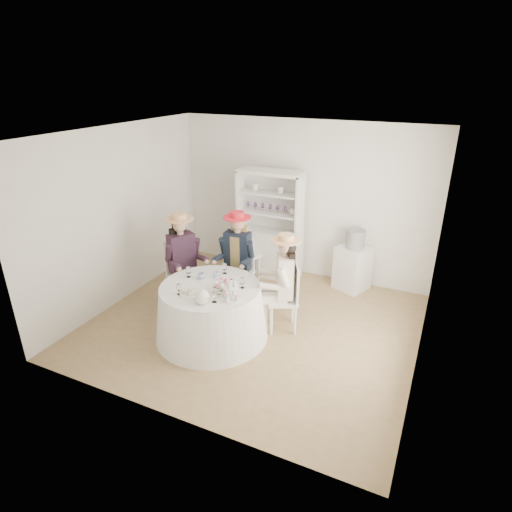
% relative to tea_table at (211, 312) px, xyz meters
% --- Properties ---
extents(ground, '(4.50, 4.50, 0.00)m').
position_rel_tea_table_xyz_m(ground, '(0.39, 0.50, -0.38)').
color(ground, olive).
rests_on(ground, ground).
extents(ceiling, '(4.50, 4.50, 0.00)m').
position_rel_tea_table_xyz_m(ceiling, '(0.39, 0.50, 2.32)').
color(ceiling, white).
rests_on(ceiling, wall_back).
extents(wall_back, '(4.50, 0.00, 4.50)m').
position_rel_tea_table_xyz_m(wall_back, '(0.39, 2.50, 0.97)').
color(wall_back, silver).
rests_on(wall_back, ground).
extents(wall_front, '(4.50, 0.00, 4.50)m').
position_rel_tea_table_xyz_m(wall_front, '(0.39, -1.50, 0.97)').
color(wall_front, silver).
rests_on(wall_front, ground).
extents(wall_left, '(0.00, 4.50, 4.50)m').
position_rel_tea_table_xyz_m(wall_left, '(-1.86, 0.50, 0.97)').
color(wall_left, silver).
rests_on(wall_left, ground).
extents(wall_right, '(0.00, 4.50, 4.50)m').
position_rel_tea_table_xyz_m(wall_right, '(2.64, 0.50, 0.97)').
color(wall_right, silver).
rests_on(wall_right, ground).
extents(tea_table, '(1.55, 1.55, 0.77)m').
position_rel_tea_table_xyz_m(tea_table, '(0.00, 0.00, 0.00)').
color(tea_table, white).
rests_on(tea_table, ground).
extents(hutch, '(1.14, 0.47, 1.89)m').
position_rel_tea_table_xyz_m(hutch, '(-0.07, 2.17, 0.29)').
color(hutch, silver).
rests_on(hutch, ground).
extents(side_table, '(0.62, 0.62, 0.74)m').
position_rel_tea_table_xyz_m(side_table, '(1.41, 2.25, -0.01)').
color(side_table, silver).
rests_on(side_table, ground).
extents(hatbox, '(0.39, 0.39, 0.31)m').
position_rel_tea_table_xyz_m(hatbox, '(1.41, 2.25, 0.51)').
color(hatbox, black).
rests_on(hatbox, side_table).
extents(guest_left, '(0.64, 0.59, 1.50)m').
position_rel_tea_table_xyz_m(guest_left, '(-0.82, 0.57, 0.46)').
color(guest_left, silver).
rests_on(guest_left, ground).
extents(guest_mid, '(0.55, 0.57, 1.50)m').
position_rel_tea_table_xyz_m(guest_mid, '(-0.11, 1.00, 0.46)').
color(guest_mid, silver).
rests_on(guest_mid, ground).
extents(guest_right, '(0.61, 0.55, 1.44)m').
position_rel_tea_table_xyz_m(guest_right, '(0.80, 0.59, 0.43)').
color(guest_right, silver).
rests_on(guest_right, ground).
extents(spare_chair, '(0.51, 0.51, 0.97)m').
position_rel_tea_table_xyz_m(spare_chair, '(-0.38, 1.71, 0.14)').
color(spare_chair, silver).
rests_on(spare_chair, ground).
extents(teacup_a, '(0.11, 0.11, 0.07)m').
position_rel_tea_table_xyz_m(teacup_a, '(-0.22, 0.14, 0.43)').
color(teacup_a, white).
rests_on(teacup_a, tea_table).
extents(teacup_b, '(0.09, 0.09, 0.07)m').
position_rel_tea_table_xyz_m(teacup_b, '(-0.07, 0.27, 0.42)').
color(teacup_b, white).
rests_on(teacup_b, tea_table).
extents(teacup_c, '(0.09, 0.09, 0.06)m').
position_rel_tea_table_xyz_m(teacup_c, '(0.22, 0.17, 0.42)').
color(teacup_c, white).
rests_on(teacup_c, tea_table).
extents(flower_bowl, '(0.24, 0.24, 0.05)m').
position_rel_tea_table_xyz_m(flower_bowl, '(0.21, -0.10, 0.41)').
color(flower_bowl, white).
rests_on(flower_bowl, tea_table).
extents(flower_arrangement, '(0.19, 0.19, 0.07)m').
position_rel_tea_table_xyz_m(flower_arrangement, '(0.21, -0.02, 0.48)').
color(flower_arrangement, '#DB6D82').
rests_on(flower_arrangement, tea_table).
extents(table_teapot, '(0.27, 0.19, 0.20)m').
position_rel_tea_table_xyz_m(table_teapot, '(0.15, -0.42, 0.47)').
color(table_teapot, white).
rests_on(table_teapot, tea_table).
extents(sandwich_plate, '(0.29, 0.29, 0.06)m').
position_rel_tea_table_xyz_m(sandwich_plate, '(-0.11, -0.29, 0.41)').
color(sandwich_plate, white).
rests_on(sandwich_plate, tea_table).
extents(cupcake_stand, '(0.26, 0.26, 0.24)m').
position_rel_tea_table_xyz_m(cupcake_stand, '(0.41, -0.19, 0.48)').
color(cupcake_stand, white).
rests_on(cupcake_stand, tea_table).
extents(stemware_set, '(0.90, 0.87, 0.15)m').
position_rel_tea_table_xyz_m(stemware_set, '(0.00, -0.00, 0.46)').
color(stemware_set, white).
rests_on(stemware_set, tea_table).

